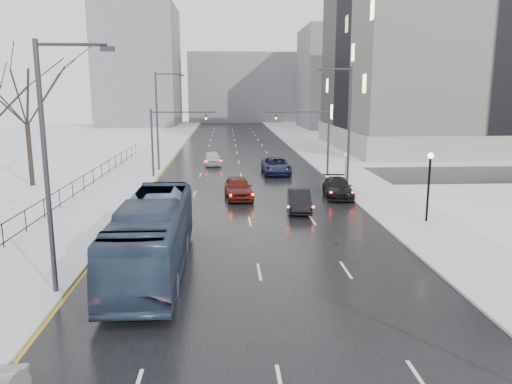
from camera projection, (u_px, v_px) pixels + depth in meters
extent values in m
cube|color=black|center=(238.00, 160.00, 59.88)|extent=(16.00, 150.00, 0.04)
cube|color=black|center=(241.00, 177.00, 48.13)|extent=(130.00, 10.00, 0.04)
cube|color=silver|center=(150.00, 160.00, 59.24)|extent=(5.00, 150.00, 0.16)
cube|color=silver|center=(325.00, 159.00, 60.48)|extent=(5.00, 150.00, 0.16)
cube|color=white|center=(69.00, 161.00, 58.69)|extent=(14.00, 150.00, 0.12)
cube|color=black|center=(31.00, 207.00, 29.48)|extent=(0.04, 70.00, 0.05)
cube|color=black|center=(33.00, 223.00, 29.68)|extent=(0.04, 70.00, 0.05)
cylinder|color=black|center=(32.00, 216.00, 29.60)|extent=(0.06, 0.06, 1.30)
cylinder|color=#2D2D33|center=(349.00, 131.00, 39.82)|extent=(0.20, 0.20, 10.00)
cylinder|color=#2D2D33|center=(335.00, 69.00, 38.79)|extent=(2.60, 0.12, 0.12)
cube|color=#2D2D33|center=(318.00, 71.00, 38.74)|extent=(0.50, 0.25, 0.18)
cylinder|color=#2D2D33|center=(46.00, 173.00, 19.26)|extent=(0.20, 0.20, 10.00)
cylinder|color=#2D2D33|center=(71.00, 44.00, 18.38)|extent=(2.60, 0.12, 0.12)
cube|color=#2D2D33|center=(107.00, 49.00, 18.49)|extent=(0.50, 0.25, 0.18)
cylinder|color=#2D2D33|center=(157.00, 122.00, 50.57)|extent=(0.20, 0.20, 10.00)
cylinder|color=#2D2D33|center=(168.00, 74.00, 49.69)|extent=(2.60, 0.12, 0.12)
cube|color=#2D2D33|center=(182.00, 76.00, 49.80)|extent=(0.50, 0.25, 0.18)
cylinder|color=black|center=(428.00, 189.00, 30.75)|extent=(0.14, 0.14, 4.00)
sphere|color=#FFE5B2|center=(431.00, 156.00, 30.33)|extent=(0.36, 0.36, 0.36)
cylinder|color=#2D2D33|center=(328.00, 143.00, 47.99)|extent=(0.20, 0.20, 6.50)
cylinder|color=#2D2D33|center=(298.00, 112.00, 47.23)|extent=(6.00, 0.12, 0.12)
imported|color=#2D2D33|center=(276.00, 118.00, 47.22)|extent=(0.15, 0.18, 0.90)
sphere|color=#19FF33|center=(276.00, 118.00, 47.08)|extent=(0.16, 0.16, 0.16)
cylinder|color=#2D2D33|center=(152.00, 144.00, 47.00)|extent=(0.20, 0.20, 6.50)
cylinder|color=#2D2D33|center=(183.00, 112.00, 46.59)|extent=(6.00, 0.12, 0.12)
imported|color=#2D2D33|center=(206.00, 118.00, 46.83)|extent=(0.15, 0.18, 0.90)
sphere|color=#19FF33|center=(206.00, 119.00, 46.69)|extent=(0.16, 0.16, 0.16)
cylinder|color=#2D2D33|center=(346.00, 168.00, 44.49)|extent=(0.06, 0.06, 2.50)
cylinder|color=white|center=(346.00, 155.00, 44.26)|extent=(0.60, 0.03, 0.60)
torus|color=#B20C0C|center=(346.00, 155.00, 44.26)|extent=(0.58, 0.06, 0.58)
cube|color=gray|center=(480.00, 64.00, 71.30)|extent=(40.00, 30.00, 24.00)
cube|color=gray|center=(474.00, 137.00, 73.39)|extent=(40.60, 30.60, 3.00)
cube|color=slate|center=(355.00, 78.00, 113.16)|extent=(24.00, 20.00, 22.00)
cube|color=slate|center=(139.00, 66.00, 119.40)|extent=(18.00, 22.00, 28.00)
cube|color=slate|center=(245.00, 88.00, 136.60)|extent=(30.00, 18.00, 18.00)
imported|color=#2D3E59|center=(153.00, 236.00, 22.56)|extent=(2.82, 11.90, 3.31)
imported|color=#4D150D|center=(238.00, 188.00, 38.12)|extent=(2.34, 5.01, 1.66)
imported|color=black|center=(299.00, 201.00, 34.10)|extent=(1.88, 4.48, 1.44)
imported|color=#131C3B|center=(276.00, 166.00, 49.49)|extent=(2.71, 5.79, 1.60)
imported|color=black|center=(338.00, 188.00, 38.73)|extent=(2.38, 5.11, 1.44)
imported|color=silver|center=(213.00, 158.00, 55.44)|extent=(2.06, 4.55, 1.52)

